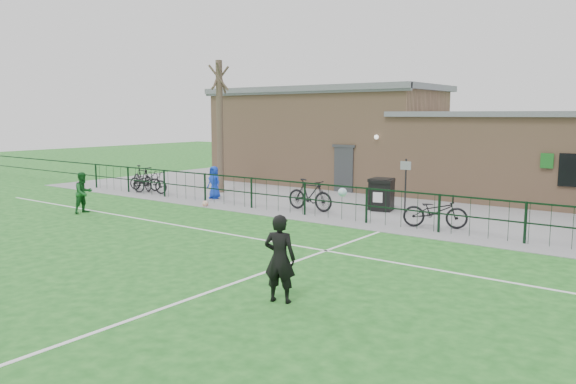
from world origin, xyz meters
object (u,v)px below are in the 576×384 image
Objects in this scene: sign_post at (405,187)px; spectator_child at (214,182)px; wheelie_bin_right at (381,195)px; bicycle_b at (142,178)px; bicycle_d at (310,195)px; ball_ground at (205,204)px; bicycle_c at (150,183)px; bicycle_e at (435,211)px; bicycle_a at (145,181)px; wheelie_bin_left at (383,196)px; outfield_player at (83,193)px; bare_tree at (220,127)px.

sign_post reaches higher than spectator_child.
wheelie_bin_right is 0.55× the size of bicycle_b.
ball_ground is at bearing 113.86° from bicycle_d.
bicycle_c is 0.93× the size of bicycle_e.
bicycle_b is (-0.05, -0.11, 0.13)m from bicycle_a.
wheelie_bin_left is at bearing -51.83° from bicycle_d.
sign_post is 12.73m from bicycle_a.
wheelie_bin_right is 0.55× the size of sign_post.
bicycle_a is 7.37× the size of ball_ground.
wheelie_bin_left is 3.44m from bicycle_e.
wheelie_bin_left is at bearing -94.50° from bicycle_a.
spectator_child reaches higher than bicycle_a.
bicycle_c is at bearing -166.97° from spectator_child.
sign_post is 11.71m from outfield_player.
spectator_child reaches higher than bicycle_c.
bicycle_c is at bearing 166.78° from ball_ground.
wheelie_bin_right reaches higher than wheelie_bin_left.
sign_post is 1.02× the size of bicycle_d.
bare_tree is 4.93m from ball_ground.
wheelie_bin_left is 11.74m from bicycle_a.
bicycle_a is 5.84m from ball_ground.
outfield_player reaches higher than bicycle_e.
wheelie_bin_right is at bearing -54.12° from outfield_player.
bare_tree reaches higher than outfield_player.
bicycle_a is at bearing 173.90° from wheelie_bin_left.
bicycle_d is 4.98m from spectator_child.
bicycle_a is at bearing -10.28° from bicycle_b.
bare_tree is 5.57× the size of wheelie_bin_left.
spectator_child is (-4.98, 0.02, 0.10)m from bicycle_d.
bare_tree reaches higher than bicycle_d.
sign_post reaches higher than ball_ground.
outfield_player is 4.51m from ball_ground.
ball_ground is at bearing -55.12° from bare_tree.
bicycle_a is at bearing 25.83° from outfield_player.
outfield_player is at bearing -101.27° from spectator_child.
bare_tree reaches higher than ball_ground.
wheelie_bin_left is 7.33m from spectator_child.
bicycle_e is at bearing -40.18° from wheelie_bin_right.
bicycle_b is 1.06× the size of bicycle_c.
bicycle_c is 0.95× the size of bicycle_d.
wheelie_bin_right is 3.63m from bicycle_e.
outfield_player reaches higher than ball_ground.
wheelie_bin_right is at bearing -93.73° from bicycle_a.
outfield_player is (-0.27, -6.95, -2.25)m from bare_tree.
bicycle_b is 5.87m from ball_ground.
bicycle_b is 0.99× the size of bicycle_e.
sign_post reaches higher than bicycle_e.
bicycle_d is (9.45, 0.04, 0.13)m from bicycle_a.
outfield_player is (3.10, -5.15, 0.14)m from bicycle_b.
bicycle_d reaches higher than wheelie_bin_right.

